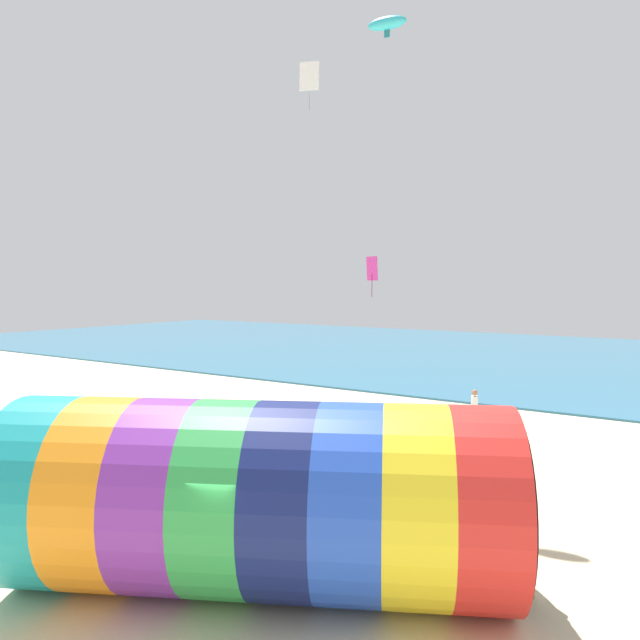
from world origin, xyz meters
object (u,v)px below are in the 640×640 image
(kite_handler, at_px, (529,552))
(bystander_near_water, at_px, (344,447))
(bystander_mid_beach, at_px, (474,412))
(giant_inflatable_tube, at_px, (259,498))
(kite_white_diamond, at_px, (309,77))
(kite_cyan_parafoil, at_px, (387,23))
(kite_magenta_diamond, at_px, (372,269))

(kite_handler, height_order, bystander_near_water, kite_handler)
(bystander_near_water, distance_m, bystander_mid_beach, 6.62)
(giant_inflatable_tube, xyz_separation_m, bystander_near_water, (-2.54, 6.99, -0.98))
(giant_inflatable_tube, bearing_deg, bystander_mid_beach, 93.86)
(kite_white_diamond, relative_size, bystander_mid_beach, 1.30)
(kite_white_diamond, relative_size, bystander_near_water, 1.46)
(kite_cyan_parafoil, relative_size, kite_magenta_diamond, 0.79)
(kite_cyan_parafoil, relative_size, bystander_mid_beach, 0.77)
(bystander_mid_beach, bearing_deg, bystander_near_water, -104.34)
(kite_handler, bearing_deg, kite_cyan_parafoil, 134.50)
(kite_white_diamond, height_order, bystander_near_water, kite_white_diamond)
(giant_inflatable_tube, bearing_deg, kite_handler, 31.85)
(giant_inflatable_tube, bearing_deg, kite_cyan_parafoil, 104.37)
(kite_white_diamond, distance_m, bystander_near_water, 18.14)
(kite_handler, xyz_separation_m, kite_cyan_parafoil, (-6.44, 6.56, 12.89))
(giant_inflatable_tube, relative_size, kite_handler, 5.87)
(kite_cyan_parafoil, height_order, bystander_mid_beach, kite_cyan_parafoil)
(kite_white_diamond, bearing_deg, kite_handler, -42.88)
(bystander_near_water, xyz_separation_m, bystander_mid_beach, (1.64, 6.41, 0.12))
(kite_magenta_diamond, bearing_deg, kite_cyan_parafoil, -56.54)
(kite_white_diamond, xyz_separation_m, bystander_near_water, (7.20, -8.43, -14.36))
(giant_inflatable_tube, xyz_separation_m, kite_magenta_diamond, (-5.70, 14.20, 4.46))
(bystander_mid_beach, bearing_deg, kite_cyan_parafoil, -108.40)
(kite_white_diamond, bearing_deg, kite_cyan_parafoil, -40.40)
(kite_white_diamond, xyz_separation_m, kite_cyan_parafoil, (7.41, -6.31, -1.41))
(kite_handler, distance_m, kite_magenta_diamond, 16.15)
(bystander_near_water, bearing_deg, kite_white_diamond, 130.52)
(kite_magenta_diamond, bearing_deg, bystander_near_water, -66.37)
(kite_cyan_parafoil, bearing_deg, bystander_mid_beach, 71.60)
(kite_white_diamond, distance_m, kite_magenta_diamond, 9.87)
(kite_magenta_diamond, distance_m, bystander_mid_beach, 7.20)
(kite_handler, bearing_deg, kite_magenta_diamond, 130.10)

